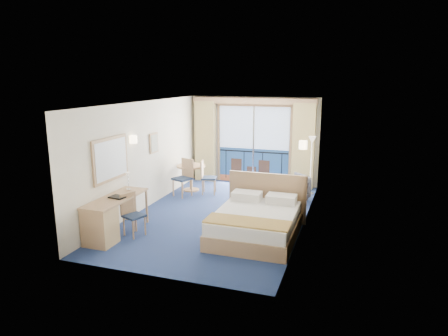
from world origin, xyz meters
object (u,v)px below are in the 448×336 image
at_px(armchair, 292,187).
at_px(table_chair_a, 206,175).
at_px(desk_chair, 132,212).
at_px(table_chair_b, 185,175).
at_px(bed, 257,222).
at_px(round_table, 191,171).
at_px(desk, 104,221).
at_px(nightstand, 297,207).
at_px(floor_lamp, 312,151).

bearing_deg(armchair, table_chair_a, -38.48).
bearing_deg(desk_chair, table_chair_b, 24.35).
distance_m(bed, table_chair_b, 3.51).
relative_size(round_table, table_chair_b, 0.81).
bearing_deg(desk, table_chair_b, 86.76).
distance_m(table_chair_a, table_chair_b, 0.62).
bearing_deg(round_table, nightstand, -23.13).
relative_size(bed, desk_chair, 2.39).
bearing_deg(armchair, nightstand, 57.63).
height_order(nightstand, armchair, armchair).
relative_size(desk, desk_chair, 1.92).
height_order(bed, desk, bed).
bearing_deg(table_chair_b, round_table, 115.68).
height_order(floor_lamp, round_table, floor_lamp).
bearing_deg(table_chair_a, desk, 155.10).
bearing_deg(bed, round_table, 133.59).
distance_m(floor_lamp, table_chair_b, 3.64).
xyz_separation_m(bed, table_chair_b, (-2.65, 2.28, 0.27)).
xyz_separation_m(desk, desk_chair, (0.32, 0.53, 0.06)).
xyz_separation_m(bed, floor_lamp, (0.70, 3.54, 0.94)).
relative_size(nightstand, armchair, 0.69).
xyz_separation_m(armchair, floor_lamp, (0.41, 0.63, 0.92)).
bearing_deg(nightstand, desk, -142.58).
bearing_deg(table_chair_a, nightstand, -128.51).
distance_m(nightstand, floor_lamp, 2.36).
bearing_deg(floor_lamp, round_table, -167.89).
height_order(nightstand, round_table, round_table).
bearing_deg(nightstand, armchair, 102.71).
bearing_deg(floor_lamp, nightstand, -91.89).
bearing_deg(table_chair_a, armchair, -97.92).
relative_size(floor_lamp, desk_chair, 1.85).
xyz_separation_m(nightstand, desk, (-3.48, -2.66, 0.19)).
relative_size(desk, round_table, 2.04).
distance_m(bed, floor_lamp, 3.73).
bearing_deg(table_chair_b, table_chair_a, 56.64).
height_order(nightstand, table_chair_b, table_chair_b).
height_order(nightstand, desk_chair, desk_chair).
distance_m(bed, desk, 3.12).
height_order(nightstand, table_chair_a, table_chair_a).
height_order(armchair, desk, desk).
height_order(bed, armchair, bed).
distance_m(nightstand, desk, 4.38).
bearing_deg(desk_chair, desk, 170.52).
xyz_separation_m(round_table, table_chair_b, (0.03, -0.53, 0.01)).
xyz_separation_m(armchair, desk_chair, (-2.81, -3.65, 0.17)).
distance_m(floor_lamp, desk, 6.02).
relative_size(armchair, desk_chair, 0.82).
xyz_separation_m(bed, desk, (-2.85, -1.26, 0.13)).
xyz_separation_m(armchair, table_chair_b, (-2.94, -0.63, 0.25)).
xyz_separation_m(desk, table_chair_b, (0.20, 3.55, 0.14)).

